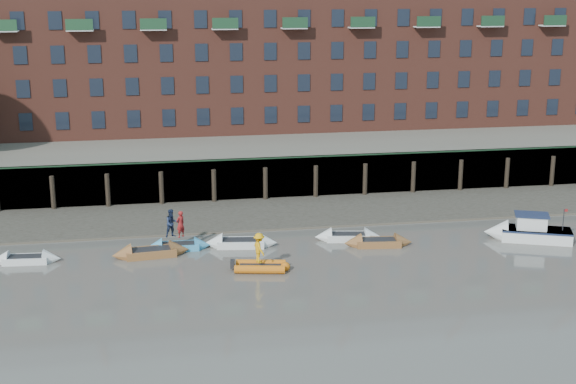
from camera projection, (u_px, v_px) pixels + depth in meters
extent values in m
plane|color=#58544D|center=(289.00, 312.00, 41.54)|extent=(220.00, 220.00, 0.00)
cube|color=#3D382F|center=(246.00, 215.00, 58.67)|extent=(110.00, 8.00, 0.50)
cube|color=#4C4336|center=(252.00, 228.00, 55.44)|extent=(110.00, 1.60, 0.10)
cube|color=#2D2A26|center=(239.00, 179.00, 62.45)|extent=(110.00, 0.80, 3.20)
cylinder|color=black|center=(53.00, 193.00, 59.57)|extent=(0.36, 0.36, 2.60)
cylinder|color=black|center=(108.00, 191.00, 60.24)|extent=(0.36, 0.36, 2.60)
cylinder|color=black|center=(161.00, 188.00, 60.91)|extent=(0.36, 0.36, 2.60)
cylinder|color=black|center=(214.00, 186.00, 61.58)|extent=(0.36, 0.36, 2.60)
cylinder|color=black|center=(265.00, 184.00, 62.24)|extent=(0.36, 0.36, 2.60)
cylinder|color=black|center=(316.00, 182.00, 62.91)|extent=(0.36, 0.36, 2.60)
cylinder|color=black|center=(365.00, 180.00, 63.58)|extent=(0.36, 0.36, 2.60)
cylinder|color=black|center=(413.00, 178.00, 64.24)|extent=(0.36, 0.36, 2.60)
cylinder|color=black|center=(461.00, 176.00, 64.91)|extent=(0.36, 0.36, 2.60)
cylinder|color=black|center=(507.00, 174.00, 65.58)|extent=(0.36, 0.36, 2.60)
cylinder|color=black|center=(552.00, 172.00, 66.25)|extent=(0.36, 0.36, 2.60)
cube|color=#264C2D|center=(239.00, 159.00, 61.74)|extent=(110.00, 0.06, 0.10)
cube|color=#5E594D|center=(222.00, 145.00, 75.40)|extent=(110.00, 28.00, 3.20)
cube|color=brown|center=(220.00, 63.00, 74.40)|extent=(80.00, 10.00, 12.00)
cube|color=black|center=(26.00, 122.00, 67.86)|extent=(1.10, 0.12, 1.50)
cube|color=black|center=(62.00, 121.00, 68.36)|extent=(1.10, 0.12, 1.50)
cube|color=black|center=(98.00, 120.00, 68.86)|extent=(1.10, 0.12, 1.50)
cube|color=black|center=(134.00, 119.00, 69.36)|extent=(1.10, 0.12, 1.50)
cube|color=black|center=(169.00, 118.00, 69.86)|extent=(1.10, 0.12, 1.50)
cube|color=black|center=(203.00, 117.00, 70.36)|extent=(1.10, 0.12, 1.50)
cube|color=black|center=(237.00, 116.00, 70.86)|extent=(1.10, 0.12, 1.50)
cube|color=black|center=(271.00, 115.00, 71.36)|extent=(1.10, 0.12, 1.50)
cube|color=black|center=(304.00, 114.00, 71.87)|extent=(1.10, 0.12, 1.50)
cube|color=black|center=(336.00, 113.00, 72.37)|extent=(1.10, 0.12, 1.50)
cube|color=black|center=(368.00, 112.00, 72.87)|extent=(1.10, 0.12, 1.50)
cube|color=black|center=(400.00, 111.00, 73.37)|extent=(1.10, 0.12, 1.50)
cube|color=black|center=(431.00, 110.00, 73.87)|extent=(1.10, 0.12, 1.50)
cube|color=black|center=(462.00, 109.00, 74.37)|extent=(1.10, 0.12, 1.50)
cube|color=black|center=(492.00, 109.00, 74.87)|extent=(1.10, 0.12, 1.50)
cube|color=black|center=(522.00, 108.00, 75.37)|extent=(1.10, 0.12, 1.50)
cube|color=black|center=(552.00, 107.00, 75.87)|extent=(1.10, 0.12, 1.50)
cube|color=black|center=(23.00, 89.00, 67.14)|extent=(1.10, 0.12, 1.50)
cube|color=black|center=(60.00, 88.00, 67.64)|extent=(1.10, 0.12, 1.50)
cube|color=black|center=(96.00, 87.00, 68.14)|extent=(1.10, 0.12, 1.50)
cube|color=black|center=(132.00, 86.00, 68.64)|extent=(1.10, 0.12, 1.50)
cube|color=black|center=(168.00, 86.00, 69.14)|extent=(1.10, 0.12, 1.50)
cube|color=black|center=(202.00, 85.00, 69.65)|extent=(1.10, 0.12, 1.50)
cube|color=black|center=(237.00, 84.00, 70.15)|extent=(1.10, 0.12, 1.50)
cube|color=black|center=(270.00, 83.00, 70.65)|extent=(1.10, 0.12, 1.50)
cube|color=black|center=(304.00, 83.00, 71.15)|extent=(1.10, 0.12, 1.50)
cube|color=black|center=(337.00, 82.00, 71.65)|extent=(1.10, 0.12, 1.50)
cube|color=black|center=(369.00, 81.00, 72.15)|extent=(1.10, 0.12, 1.50)
cube|color=black|center=(401.00, 81.00, 72.65)|extent=(1.10, 0.12, 1.50)
cube|color=black|center=(433.00, 80.00, 73.15)|extent=(1.10, 0.12, 1.50)
cube|color=black|center=(464.00, 79.00, 73.65)|extent=(1.10, 0.12, 1.50)
cube|color=black|center=(494.00, 79.00, 74.15)|extent=(1.10, 0.12, 1.50)
cube|color=black|center=(525.00, 78.00, 74.65)|extent=(1.10, 0.12, 1.50)
cube|color=black|center=(555.00, 77.00, 75.15)|extent=(1.10, 0.12, 1.50)
cube|color=black|center=(20.00, 55.00, 66.42)|extent=(1.10, 0.12, 1.50)
cube|color=black|center=(58.00, 55.00, 66.92)|extent=(1.10, 0.12, 1.50)
cube|color=black|center=(94.00, 54.00, 67.43)|extent=(1.10, 0.12, 1.50)
cube|color=black|center=(131.00, 53.00, 67.93)|extent=(1.10, 0.12, 1.50)
cube|color=black|center=(166.00, 53.00, 68.43)|extent=(1.10, 0.12, 1.50)
cube|color=black|center=(201.00, 52.00, 68.93)|extent=(1.10, 0.12, 1.50)
cube|color=black|center=(236.00, 52.00, 69.43)|extent=(1.10, 0.12, 1.50)
cube|color=black|center=(270.00, 51.00, 69.93)|extent=(1.10, 0.12, 1.50)
cube|color=black|center=(304.00, 51.00, 70.43)|extent=(1.10, 0.12, 1.50)
cube|color=black|center=(337.00, 50.00, 70.93)|extent=(1.10, 0.12, 1.50)
cube|color=black|center=(370.00, 50.00, 71.43)|extent=(1.10, 0.12, 1.50)
cube|color=black|center=(402.00, 49.00, 71.93)|extent=(1.10, 0.12, 1.50)
cube|color=black|center=(434.00, 49.00, 72.43)|extent=(1.10, 0.12, 1.50)
cube|color=black|center=(465.00, 48.00, 72.93)|extent=(1.10, 0.12, 1.50)
cube|color=black|center=(496.00, 48.00, 73.43)|extent=(1.10, 0.12, 1.50)
cube|color=black|center=(527.00, 47.00, 73.93)|extent=(1.10, 0.12, 1.50)
cube|color=black|center=(557.00, 47.00, 74.43)|extent=(1.10, 0.12, 1.50)
cube|color=black|center=(17.00, 21.00, 65.71)|extent=(1.10, 0.12, 1.50)
cube|color=black|center=(55.00, 20.00, 66.21)|extent=(1.10, 0.12, 1.50)
cube|color=black|center=(92.00, 20.00, 66.71)|extent=(1.10, 0.12, 1.50)
cube|color=black|center=(129.00, 20.00, 67.21)|extent=(1.10, 0.12, 1.50)
cube|color=black|center=(165.00, 20.00, 67.71)|extent=(1.10, 0.12, 1.50)
cube|color=black|center=(201.00, 19.00, 68.21)|extent=(1.10, 0.12, 1.50)
cube|color=black|center=(236.00, 19.00, 68.71)|extent=(1.10, 0.12, 1.50)
cube|color=black|center=(270.00, 19.00, 69.21)|extent=(1.10, 0.12, 1.50)
cube|color=black|center=(304.00, 18.00, 69.71)|extent=(1.10, 0.12, 1.50)
cube|color=black|center=(338.00, 18.00, 70.21)|extent=(1.10, 0.12, 1.50)
cube|color=black|center=(371.00, 18.00, 70.71)|extent=(1.10, 0.12, 1.50)
cube|color=black|center=(403.00, 18.00, 71.21)|extent=(1.10, 0.12, 1.50)
cube|color=black|center=(436.00, 17.00, 71.71)|extent=(1.10, 0.12, 1.50)
cube|color=black|center=(467.00, 17.00, 72.21)|extent=(1.10, 0.12, 1.50)
cube|color=black|center=(499.00, 17.00, 72.71)|extent=(1.10, 0.12, 1.50)
cube|color=black|center=(529.00, 16.00, 73.21)|extent=(1.10, 0.12, 1.50)
cube|color=black|center=(560.00, 16.00, 73.71)|extent=(1.10, 0.12, 1.50)
cube|color=silver|center=(26.00, 259.00, 48.70)|extent=(2.74, 1.40, 0.41)
cone|color=silver|center=(52.00, 259.00, 48.84)|extent=(1.12, 1.28, 1.20)
cone|color=silver|center=(0.00, 260.00, 48.56)|extent=(1.12, 1.28, 1.20)
cube|color=black|center=(26.00, 256.00, 48.65)|extent=(2.28, 1.07, 0.06)
cube|color=brown|center=(151.00, 253.00, 49.82)|extent=(3.20, 1.71, 0.48)
cone|color=brown|center=(180.00, 250.00, 50.30)|extent=(1.34, 1.51, 1.39)
cone|color=brown|center=(122.00, 255.00, 49.34)|extent=(1.34, 1.51, 1.39)
cube|color=black|center=(151.00, 249.00, 49.77)|extent=(2.66, 1.31, 0.06)
cube|color=#3C91BC|center=(178.00, 246.00, 51.09)|extent=(2.65, 1.25, 0.41)
cone|color=#3C91BC|center=(202.00, 245.00, 51.30)|extent=(1.05, 1.21, 1.18)
cone|color=#3C91BC|center=(154.00, 247.00, 50.87)|extent=(1.05, 1.21, 1.18)
cube|color=black|center=(178.00, 244.00, 51.04)|extent=(2.20, 0.94, 0.06)
cube|color=silver|center=(241.00, 243.00, 51.64)|extent=(3.18, 1.78, 0.47)
cone|color=silver|center=(268.00, 243.00, 51.69)|extent=(1.36, 1.52, 1.36)
cone|color=silver|center=(214.00, 243.00, 51.59)|extent=(1.36, 1.52, 1.36)
cube|color=black|center=(241.00, 240.00, 51.58)|extent=(2.63, 1.37, 0.06)
cube|color=silver|center=(348.00, 237.00, 52.92)|extent=(2.99, 1.71, 0.44)
cone|color=silver|center=(373.00, 237.00, 52.94)|extent=(1.29, 1.44, 1.28)
cone|color=silver|center=(323.00, 237.00, 52.90)|extent=(1.29, 1.44, 1.28)
cube|color=black|center=(348.00, 234.00, 52.87)|extent=(2.48, 1.32, 0.06)
cube|color=brown|center=(378.00, 243.00, 51.77)|extent=(2.97, 1.59, 0.44)
cone|color=brown|center=(403.00, 242.00, 51.87)|extent=(1.24, 1.40, 1.28)
cone|color=brown|center=(353.00, 243.00, 51.67)|extent=(1.24, 1.40, 1.28)
cube|color=black|center=(378.00, 240.00, 51.72)|extent=(2.46, 1.22, 0.06)
cylinder|color=#CD6410|center=(261.00, 263.00, 47.90)|extent=(3.01, 1.07, 0.49)
cylinder|color=#CD6410|center=(260.00, 269.00, 46.90)|extent=(3.01, 1.07, 0.49)
sphere|color=#CD6410|center=(285.00, 267.00, 47.36)|extent=(0.56, 0.56, 0.56)
cube|color=black|center=(260.00, 266.00, 47.40)|extent=(2.59, 1.33, 0.17)
cube|color=silver|center=(536.00, 235.00, 52.77)|extent=(4.80, 3.32, 0.81)
cone|color=silver|center=(495.00, 232.00, 53.28)|extent=(2.08, 2.24, 1.81)
cube|color=#19233F|center=(536.00, 230.00, 52.68)|extent=(4.81, 3.35, 0.12)
cube|color=silver|center=(531.00, 222.00, 52.62)|extent=(2.26, 1.96, 0.90)
cube|color=#19233F|center=(532.00, 215.00, 52.49)|extent=(2.58, 2.23, 0.09)
imported|color=maroon|center=(180.00, 224.00, 50.81)|extent=(0.75, 0.72, 1.73)
imported|color=#19233F|center=(172.00, 223.00, 50.84)|extent=(1.06, 0.94, 1.82)
imported|color=orange|center=(259.00, 248.00, 47.02)|extent=(0.94, 1.30, 1.81)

